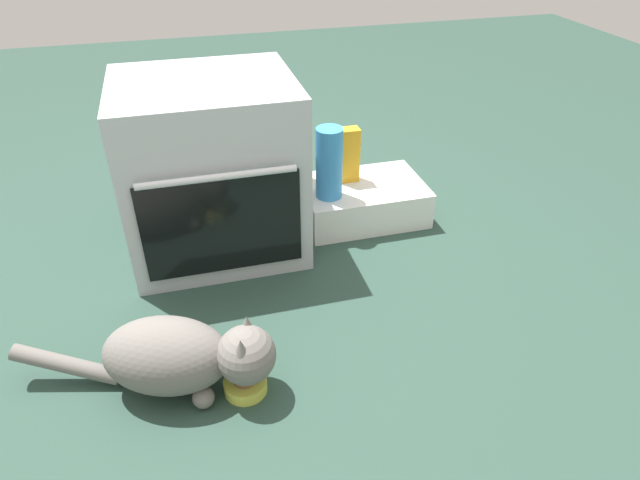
{
  "coord_description": "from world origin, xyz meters",
  "views": [
    {
      "loc": [
        -0.12,
        -1.48,
        1.3
      ],
      "look_at": [
        0.28,
        0.02,
        0.25
      ],
      "focal_mm": 30.81,
      "sensor_mm": 36.0,
      "label": 1
    }
  ],
  "objects_px": {
    "cat": "(181,356)",
    "juice_carton": "(348,155)",
    "pantry_cabinet": "(362,200)",
    "oven": "(212,168)",
    "water_bottle": "(329,163)",
    "food_bowl": "(245,384)"
  },
  "relations": [
    {
      "from": "oven",
      "to": "pantry_cabinet",
      "type": "relative_size",
      "value": 1.29
    },
    {
      "from": "oven",
      "to": "cat",
      "type": "bearing_deg",
      "value": -103.85
    },
    {
      "from": "cat",
      "to": "pantry_cabinet",
      "type": "bearing_deg",
      "value": 62.87
    },
    {
      "from": "pantry_cabinet",
      "to": "cat",
      "type": "height_order",
      "value": "cat"
    },
    {
      "from": "pantry_cabinet",
      "to": "cat",
      "type": "relative_size",
      "value": 0.69
    },
    {
      "from": "oven",
      "to": "juice_carton",
      "type": "distance_m",
      "value": 0.6
    },
    {
      "from": "pantry_cabinet",
      "to": "juice_carton",
      "type": "xyz_separation_m",
      "value": [
        -0.05,
        0.06,
        0.2
      ]
    },
    {
      "from": "pantry_cabinet",
      "to": "cat",
      "type": "bearing_deg",
      "value": -135.87
    },
    {
      "from": "pantry_cabinet",
      "to": "food_bowl",
      "type": "height_order",
      "value": "pantry_cabinet"
    },
    {
      "from": "cat",
      "to": "juice_carton",
      "type": "bearing_deg",
      "value": 66.76
    },
    {
      "from": "food_bowl",
      "to": "cat",
      "type": "bearing_deg",
      "value": 161.26
    },
    {
      "from": "cat",
      "to": "juice_carton",
      "type": "height_order",
      "value": "juice_carton"
    },
    {
      "from": "food_bowl",
      "to": "juice_carton",
      "type": "distance_m",
      "value": 1.13
    },
    {
      "from": "food_bowl",
      "to": "juice_carton",
      "type": "xyz_separation_m",
      "value": [
        0.6,
        0.92,
        0.26
      ]
    },
    {
      "from": "pantry_cabinet",
      "to": "cat",
      "type": "distance_m",
      "value": 1.16
    },
    {
      "from": "food_bowl",
      "to": "juice_carton",
      "type": "relative_size",
      "value": 0.54
    },
    {
      "from": "oven",
      "to": "food_bowl",
      "type": "height_order",
      "value": "oven"
    },
    {
      "from": "oven",
      "to": "juice_carton",
      "type": "height_order",
      "value": "oven"
    },
    {
      "from": "oven",
      "to": "water_bottle",
      "type": "distance_m",
      "value": 0.47
    },
    {
      "from": "oven",
      "to": "water_bottle",
      "type": "xyz_separation_m",
      "value": [
        0.47,
        -0.02,
        -0.03
      ]
    },
    {
      "from": "cat",
      "to": "water_bottle",
      "type": "distance_m",
      "value": 1.01
    },
    {
      "from": "juice_carton",
      "to": "cat",
      "type": "bearing_deg",
      "value": -131.98
    }
  ]
}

